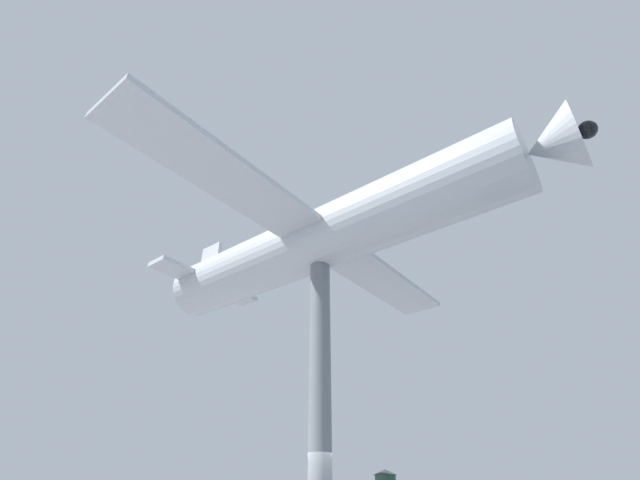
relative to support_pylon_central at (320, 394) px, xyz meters
name	(u,v)px	position (x,y,z in m)	size (l,w,h in m)	color
support_pylon_central	(320,394)	(0.00, 0.00, 0.00)	(0.63, 0.63, 7.96)	slate
suspended_airplane	(327,237)	(0.01, 0.31, 5.02)	(15.32, 15.14, 2.98)	#B2B7BC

